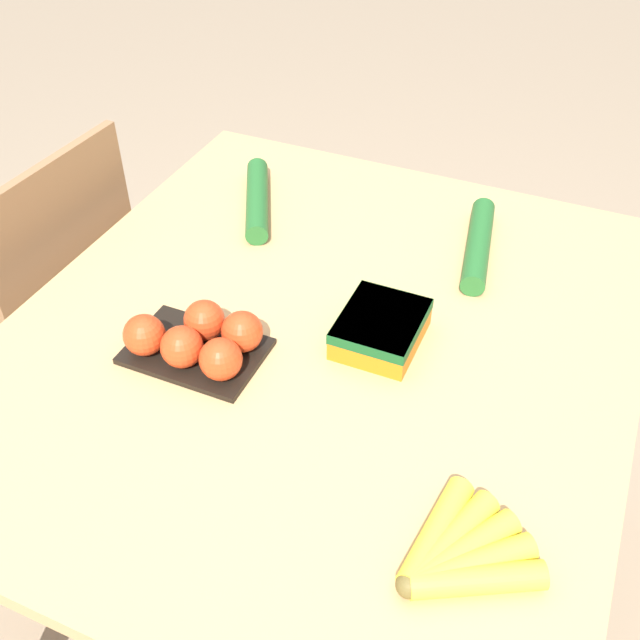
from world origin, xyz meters
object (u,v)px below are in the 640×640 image
object	(u,v)px
chair	(45,316)
cucumber_far	(478,244)
tomato_pack	(198,341)
cucumber_near	(257,199)
carrot_bag	(381,327)
banana_bunch	(458,555)

from	to	relation	value
chair	cucumber_far	bearing A→B (deg)	106.86
tomato_pack	chair	bearing A→B (deg)	68.71
cucumber_near	cucumber_far	size ratio (longest dim) A/B	0.95
tomato_pack	carrot_bag	distance (m)	0.29
banana_bunch	cucumber_near	xyz separation A→B (m)	(0.61, 0.58, 0.00)
chair	tomato_pack	distance (m)	0.69
cucumber_near	chair	bearing A→B (deg)	113.82
banana_bunch	carrot_bag	world-z (taller)	carrot_bag
carrot_bag	cucumber_far	xyz separation A→B (m)	(0.30, -0.08, -0.01)
cucumber_near	cucumber_far	distance (m)	0.44
banana_bunch	cucumber_near	distance (m)	0.84
tomato_pack	cucumber_near	xyz separation A→B (m)	(0.42, 0.12, -0.01)
chair	cucumber_near	world-z (taller)	chair
chair	carrot_bag	size ratio (longest dim) A/B	5.98
cucumber_far	tomato_pack	bearing A→B (deg)	143.71
chair	tomato_pack	size ratio (longest dim) A/B	4.23
banana_bunch	chair	bearing A→B (deg)	68.41
banana_bunch	cucumber_far	distance (m)	0.65
chair	banana_bunch	size ratio (longest dim) A/B	5.06
carrot_bag	chair	bearing A→B (deg)	84.92
tomato_pack	cucumber_far	bearing A→B (deg)	-36.29
banana_bunch	cucumber_near	world-z (taller)	cucumber_near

